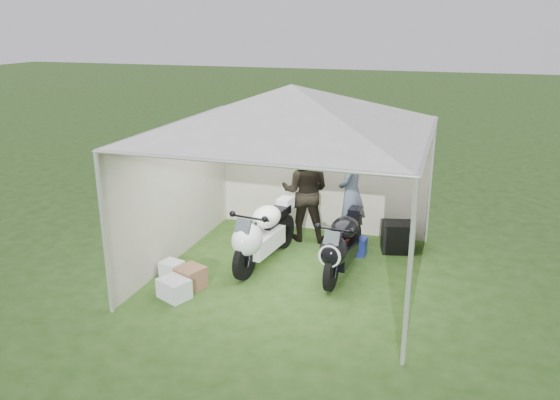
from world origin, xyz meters
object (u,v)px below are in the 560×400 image
Objects in this scene: person_dark_jacket at (305,191)px; person_blue_jacket at (351,193)px; crate_1 at (191,277)px; crate_2 at (172,269)px; paddock_stand at (354,246)px; motorcycle_black at (342,244)px; crate_0 at (174,289)px; motorcycle_white at (262,233)px; canopy_tent at (292,113)px; equipment_box at (397,237)px.

person_dark_jacket is 0.86m from person_blue_jacket.
crate_2 is at bearing 149.68° from crate_1.
person_blue_jacket is (-0.16, 0.39, 0.83)m from paddock_stand.
crate_0 is (-2.16, -1.52, -0.38)m from motorcycle_black.
motorcycle_white is 1.42m from person_dark_jacket.
motorcycle_black is 4.40× the size of crate_0.
person_blue_jacket reaches higher than crate_0.
person_blue_jacket reaches higher than motorcycle_black.
crate_2 is at bearing 121.13° from crate_0.
canopy_tent is at bearing -2.68° from motorcycle_white.
motorcycle_white is at bearing 169.68° from canopy_tent.
crate_1 is 1.12× the size of crate_2.
motorcycle_white is 1.76m from crate_0.
crate_0 is (-1.21, -2.82, -0.78)m from person_dark_jacket.
canopy_tent is at bearing -167.77° from motorcycle_black.
canopy_tent reaches higher than crate_1.
person_dark_jacket is 4.94× the size of crate_1.
canopy_tent reaches higher than crate_2.
equipment_box is (1.70, -0.07, -0.66)m from person_dark_jacket.
equipment_box is 3.70m from crate_1.
motorcycle_white is 6.12× the size of crate_2.
person_dark_jacket is (-0.96, 1.30, 0.39)m from motorcycle_black.
person_dark_jacket is 2.82m from crate_2.
canopy_tent reaches higher than motorcycle_white.
canopy_tent is 2.20m from motorcycle_black.
motorcycle_white is 5.44× the size of crate_1.
paddock_stand is 0.93m from person_blue_jacket.
crate_2 is (-2.55, -0.88, -0.41)m from motorcycle_black.
person_dark_jacket reaches higher than crate_0.
crate_0 is (-0.84, -1.49, -0.41)m from motorcycle_white.
crate_1 is at bearing -32.11° from person_blue_jacket.
equipment_box is at bearing 38.91° from motorcycle_white.
person_dark_jacket is 3.16m from crate_0.
motorcycle_black is (1.33, 0.03, -0.03)m from motorcycle_white.
person_dark_jacket is 5.56× the size of crate_2.
motorcycle_white reaches higher than crate_1.
paddock_stand reaches higher than crate_2.
person_blue_jacket is (0.70, 1.39, -1.59)m from canopy_tent.
motorcycle_white is at bearing -146.92° from paddock_stand.
paddock_stand is at bearing 47.19° from crate_0.
equipment_box is (0.69, 0.36, 0.11)m from paddock_stand.
paddock_stand reaches higher than crate_0.
motorcycle_white is at bearing -148.73° from equipment_box.
person_dark_jacket reaches higher than motorcycle_black.
motorcycle_white is at bearing 56.35° from crate_1.
motorcycle_black is 1.35m from person_blue_jacket.
crate_0 is 0.38m from crate_1.
person_blue_jacket reaches higher than crate_1.
motorcycle_white is 1.55m from crate_2.
motorcycle_white is 1.70m from paddock_stand.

